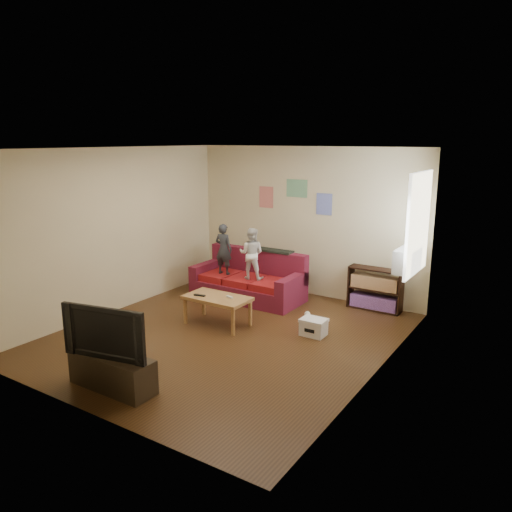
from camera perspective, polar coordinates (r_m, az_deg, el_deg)
The scene contains 17 objects.
room_shell at distance 7.04m, azimuth -3.51°, elevation 1.11°, with size 4.52×5.02×2.72m.
sofa at distance 9.06m, azimuth -0.73°, elevation -2.97°, with size 2.00×0.92×0.88m.
child_a at distance 9.03m, azimuth -3.73°, elevation 0.80°, with size 0.34×0.22×0.93m, color #2D3037.
child_b at distance 8.69m, azimuth -0.54°, elevation 0.28°, with size 0.44×0.34×0.91m, color white.
coffee_table at distance 7.75m, azimuth -4.45°, elevation -5.10°, with size 1.02×0.56×0.46m.
remote at distance 7.79m, azimuth -6.46°, elevation -4.48°, with size 0.19×0.05×0.02m, color black.
game_controller at distance 7.65m, azimuth -3.03°, elevation -4.71°, with size 0.13×0.04×0.03m, color silver.
bookshelf at distance 8.66m, azimuth 13.44°, elevation -3.94°, with size 0.90×0.27×0.72m.
window at distance 7.53m, azimuth 18.04°, elevation 3.53°, with size 0.04×1.08×1.48m, color white.
ac_unit at distance 7.67m, azimuth 16.88°, elevation -0.50°, with size 0.28×0.55×0.35m, color #B7B2A3.
artwork_left at distance 9.48m, azimuth 1.17°, elevation 6.74°, with size 0.30×0.01×0.40m, color #D87266.
artwork_center at distance 9.14m, azimuth 4.69°, elevation 7.72°, with size 0.42×0.01×0.32m, color #72B27F.
artwork_right at distance 8.93m, azimuth 7.79°, elevation 5.89°, with size 0.30×0.01×0.38m, color #727FCC.
file_box at distance 7.45m, azimuth 6.59°, elevation -8.06°, with size 0.37×0.28×0.26m.
tv_stand at distance 6.15m, azimuth -16.10°, elevation -12.58°, with size 1.10×0.37×0.41m, color #31261B.
television at distance 5.94m, azimuth -16.42°, elevation -8.12°, with size 1.07×0.14×0.61m, color black.
tissue at distance 8.20m, azimuth 5.89°, elevation -6.63°, with size 0.10×0.10×0.10m, color white.
Camera 1 is at (4.07, -5.55, 2.84)m, focal length 35.00 mm.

